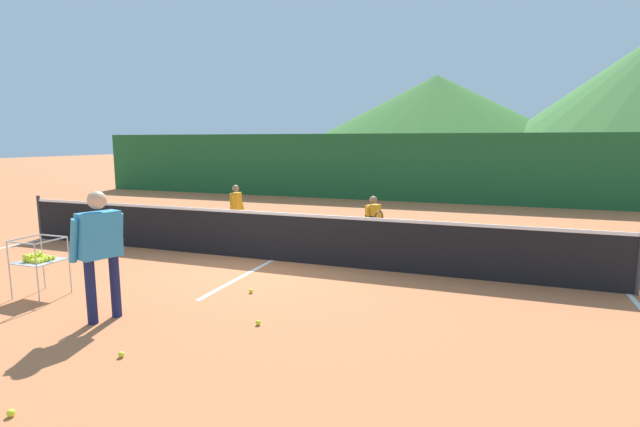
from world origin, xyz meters
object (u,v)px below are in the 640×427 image
object	(u,v)px
ball_cart	(38,259)
tennis_net	(272,236)
tennis_ball_1	(251,291)
student_0	(236,205)
student_1	(373,218)
instructor	(100,244)
tennis_ball_2	(121,354)
tennis_ball_3	(11,413)
tennis_ball_0	(258,323)

from	to	relation	value
ball_cart	tennis_net	bearing A→B (deg)	53.43
ball_cart	tennis_ball_1	world-z (taller)	ball_cart
tennis_net	tennis_ball_1	xyz separation A→B (m)	(0.58, -1.97, -0.47)
student_0	ball_cart	world-z (taller)	student_0
ball_cart	student_1	bearing A→B (deg)	48.76
tennis_ball_1	ball_cart	bearing A→B (deg)	-157.49
instructor	ball_cart	size ratio (longest dim) A/B	1.92
ball_cart	tennis_ball_2	distance (m)	3.00
tennis_net	student_0	size ratio (longest dim) A/B	9.93
student_1	tennis_ball_1	distance (m)	3.66
instructor	tennis_ball_3	world-z (taller)	instructor
tennis_net	ball_cart	distance (m)	3.98
tennis_ball_2	student_1	bearing A→B (deg)	76.65
student_1	tennis_ball_2	distance (m)	6.08
student_1	tennis_ball_0	bearing A→B (deg)	-95.10
student_1	tennis_ball_0	size ratio (longest dim) A/B	17.63
instructor	ball_cart	distance (m)	1.77
tennis_ball_1	tennis_ball_2	size ratio (longest dim) A/B	1.00
instructor	tennis_ball_1	size ratio (longest dim) A/B	25.35
student_1	tennis_ball_2	bearing A→B (deg)	-103.35
tennis_net	instructor	bearing A→B (deg)	-101.08
student_0	tennis_ball_3	world-z (taller)	student_0
student_0	tennis_ball_2	world-z (taller)	student_0
ball_cart	student_0	bearing A→B (deg)	86.02
tennis_ball_0	student_1	bearing A→B (deg)	84.90
ball_cart	tennis_ball_0	xyz separation A→B (m)	(3.66, 0.10, -0.56)
tennis_net	tennis_ball_3	distance (m)	5.68
student_0	student_1	xyz separation A→B (m)	(3.70, -0.64, -0.04)
tennis_net	tennis_ball_1	size ratio (longest dim) A/B	184.36
tennis_ball_1	student_0	bearing A→B (deg)	122.51
ball_cart	tennis_ball_3	distance (m)	3.63
tennis_ball_2	tennis_ball_3	world-z (taller)	same
student_0	student_1	world-z (taller)	student_0
tennis_net	student_1	world-z (taller)	student_1
tennis_net	tennis_ball_2	distance (m)	4.47
ball_cart	tennis_ball_1	size ratio (longest dim) A/B	13.22
tennis_net	instructor	world-z (taller)	instructor
instructor	student_1	size ratio (longest dim) A/B	1.44
instructor	student_1	xyz separation A→B (m)	(2.41, 5.07, -0.31)
student_0	tennis_ball_0	size ratio (longest dim) A/B	18.57
student_0	tennis_ball_2	distance (m)	6.95
tennis_ball_0	tennis_ball_3	distance (m)	2.77
tennis_ball_1	tennis_ball_3	bearing A→B (deg)	-95.35
tennis_ball_2	tennis_ball_3	xyz separation A→B (m)	(-0.07, -1.22, 0.00)
instructor	tennis_ball_0	distance (m)	2.30
instructor	tennis_ball_2	world-z (taller)	instructor
tennis_net	tennis_ball_2	world-z (taller)	tennis_net
ball_cart	tennis_ball_0	bearing A→B (deg)	1.56
tennis_ball_2	instructor	bearing A→B (deg)	141.29
tennis_ball_1	tennis_ball_2	world-z (taller)	same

